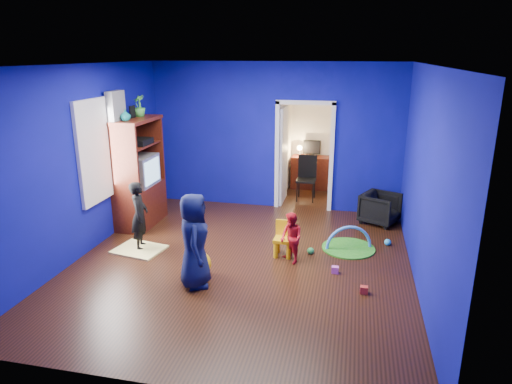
% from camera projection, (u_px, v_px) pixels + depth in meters
% --- Properties ---
extents(floor, '(5.00, 5.50, 0.01)m').
position_uv_depth(floor, '(242.00, 263.00, 6.91)').
color(floor, black).
rests_on(floor, ground).
extents(ceiling, '(5.00, 5.50, 0.01)m').
position_uv_depth(ceiling, '(240.00, 65.00, 6.06)').
color(ceiling, white).
rests_on(ceiling, wall_back).
extents(wall_back, '(5.00, 0.02, 2.90)m').
position_uv_depth(wall_back, '(275.00, 137.00, 9.05)').
color(wall_back, navy).
rests_on(wall_back, floor).
extents(wall_front, '(5.00, 0.02, 2.90)m').
position_uv_depth(wall_front, '(162.00, 248.00, 3.92)').
color(wall_front, navy).
rests_on(wall_front, floor).
extents(wall_left, '(0.02, 5.50, 2.90)m').
position_uv_depth(wall_left, '(83.00, 162.00, 7.00)').
color(wall_left, navy).
rests_on(wall_left, floor).
extents(wall_right, '(0.02, 5.50, 2.90)m').
position_uv_depth(wall_right, '(425.00, 180.00, 5.97)').
color(wall_right, navy).
rests_on(wall_right, floor).
extents(alcove, '(1.00, 1.75, 2.50)m').
position_uv_depth(alcove, '(309.00, 140.00, 9.81)').
color(alcove, silver).
rests_on(alcove, floor).
extents(armchair, '(0.84, 0.83, 0.58)m').
position_uv_depth(armchair, '(380.00, 208.00, 8.45)').
color(armchair, black).
rests_on(armchair, floor).
extents(child_black, '(0.37, 0.47, 1.12)m').
position_uv_depth(child_black, '(140.00, 216.00, 7.28)').
color(child_black, black).
rests_on(child_black, floor).
extents(child_navy, '(0.60, 0.74, 1.31)m').
position_uv_depth(child_navy, '(194.00, 241.00, 6.08)').
color(child_navy, '#0E1234').
rests_on(child_navy, floor).
extents(toddler_red, '(0.47, 0.48, 0.78)m').
position_uv_depth(toddler_red, '(291.00, 238.00, 6.84)').
color(toddler_red, red).
rests_on(toddler_red, floor).
extents(vase, '(0.19, 0.19, 0.18)m').
position_uv_depth(vase, '(125.00, 115.00, 7.63)').
color(vase, '#0D5E6B').
rests_on(vase, tv_armoire).
extents(potted_plant, '(0.28, 0.28, 0.38)m').
position_uv_depth(potted_plant, '(139.00, 106.00, 8.09)').
color(potted_plant, green).
rests_on(potted_plant, tv_armoire).
extents(tv_armoire, '(0.58, 1.14, 1.96)m').
position_uv_depth(tv_armoire, '(138.00, 173.00, 8.22)').
color(tv_armoire, '#371209').
rests_on(tv_armoire, floor).
extents(crt_tv, '(0.46, 0.70, 0.54)m').
position_uv_depth(crt_tv, '(140.00, 171.00, 8.20)').
color(crt_tv, silver).
rests_on(crt_tv, tv_armoire).
extents(yellow_blanket, '(0.84, 0.72, 0.03)m').
position_uv_depth(yellow_blanket, '(139.00, 249.00, 7.35)').
color(yellow_blanket, '#F2E07A').
rests_on(yellow_blanket, floor).
extents(hopper_ball, '(0.37, 0.37, 0.37)m').
position_uv_depth(hopper_ball, '(198.00, 264.00, 6.46)').
color(hopper_ball, yellow).
rests_on(hopper_ball, floor).
extents(kid_chair, '(0.29, 0.29, 0.50)m').
position_uv_depth(kid_chair, '(283.00, 241.00, 7.09)').
color(kid_chair, yellow).
rests_on(kid_chair, floor).
extents(play_mat, '(0.85, 0.85, 0.02)m').
position_uv_depth(play_mat, '(348.00, 248.00, 7.41)').
color(play_mat, green).
rests_on(play_mat, floor).
extents(toy_arch, '(0.74, 0.29, 0.77)m').
position_uv_depth(toy_arch, '(348.00, 248.00, 7.41)').
color(toy_arch, '#3F8CD8').
rests_on(toy_arch, floor).
extents(window_left, '(0.03, 0.95, 1.55)m').
position_uv_depth(window_left, '(95.00, 151.00, 7.29)').
color(window_left, white).
rests_on(window_left, wall_left).
extents(curtain, '(0.14, 0.42, 2.40)m').
position_uv_depth(curtain, '(121.00, 162.00, 7.87)').
color(curtain, slate).
rests_on(curtain, floor).
extents(doorway, '(1.16, 0.10, 2.10)m').
position_uv_depth(doorway, '(304.00, 158.00, 9.05)').
color(doorway, white).
rests_on(doorway, floor).
extents(study_desk, '(0.88, 0.44, 0.75)m').
position_uv_depth(study_desk, '(311.00, 172.00, 10.66)').
color(study_desk, '#3D140A').
rests_on(study_desk, floor).
extents(desk_monitor, '(0.40, 0.05, 0.32)m').
position_uv_depth(desk_monitor, '(312.00, 147.00, 10.60)').
color(desk_monitor, black).
rests_on(desk_monitor, study_desk).
extents(desk_lamp, '(0.14, 0.14, 0.14)m').
position_uv_depth(desk_lamp, '(300.00, 148.00, 10.61)').
color(desk_lamp, '#FFD88C').
rests_on(desk_lamp, study_desk).
extents(folding_chair, '(0.40, 0.40, 0.92)m').
position_uv_depth(folding_chair, '(306.00, 179.00, 9.74)').
color(folding_chair, black).
rests_on(folding_chair, floor).
extents(book_shelf, '(0.88, 0.24, 0.04)m').
position_uv_depth(book_shelf, '(314.00, 100.00, 10.28)').
color(book_shelf, white).
rests_on(book_shelf, study_desk).
extents(toy_0, '(0.10, 0.08, 0.10)m').
position_uv_depth(toy_0, '(364.00, 290.00, 6.03)').
color(toy_0, red).
rests_on(toy_0, floor).
extents(toy_1, '(0.11, 0.11, 0.11)m').
position_uv_depth(toy_1, '(388.00, 242.00, 7.54)').
color(toy_1, '#259DD2').
rests_on(toy_1, floor).
extents(toy_2, '(0.11, 0.11, 0.11)m').
position_uv_depth(toy_2, '(311.00, 251.00, 7.21)').
color(toy_2, green).
rests_on(toy_2, floor).
extents(toy_3, '(0.10, 0.08, 0.10)m').
position_uv_depth(toy_3, '(335.00, 270.00, 6.59)').
color(toy_3, '#DD53BD').
rests_on(toy_3, floor).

